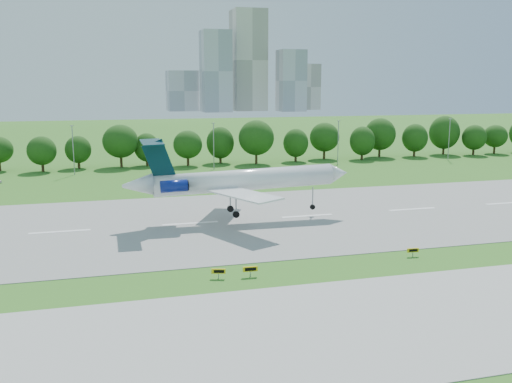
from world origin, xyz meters
TOP-DOWN VIEW (x-y plane):
  - ground at (0.00, 0.00)m, footprint 600.00×600.00m
  - runway at (0.00, 25.00)m, footprint 400.00×45.00m
  - taxiway at (0.00, -18.00)m, footprint 400.00×23.00m
  - tree_line at (0.00, 92.00)m, footprint 288.40×8.40m
  - light_poles at (-2.50, 82.00)m, footprint 175.90×0.25m
  - skyline at (100.16, 390.61)m, footprint 127.00×52.00m
  - airliner at (7.20, 25.01)m, footprint 37.60×27.52m
  - taxi_sign_left at (-0.82, -1.82)m, footprint 1.63×0.66m
  - taxi_sign_centre at (2.89, -2.20)m, footprint 1.78×0.31m
  - taxi_sign_right at (25.43, -0.08)m, footprint 1.59×0.33m

SIDE VIEW (x-z plane):
  - ground at x=0.00m, z-range 0.00..0.00m
  - runway at x=0.00m, z-range 0.00..0.08m
  - taxiway at x=0.00m, z-range 0.00..0.08m
  - taxi_sign_right at x=25.43m, z-range 0.26..1.37m
  - taxi_sign_left at x=-0.82m, z-range 0.28..1.44m
  - taxi_sign_centre at x=2.89m, z-range 0.30..1.54m
  - tree_line at x=0.00m, z-range 0.99..11.39m
  - light_poles at x=-2.50m, z-range 0.24..12.43m
  - airliner at x=7.20m, z-range 0.48..13.26m
  - skyline at x=100.16m, z-range -9.54..70.46m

